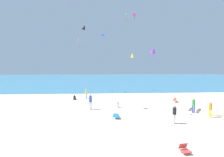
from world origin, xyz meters
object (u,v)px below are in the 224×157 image
at_px(person_6, 174,113).
at_px(beach_chair_near_camera, 175,100).
at_px(person_0, 118,105).
at_px(person_2, 210,108).
at_px(person_1, 75,98).
at_px(kite_blue, 103,35).
at_px(kite_pink, 79,41).
at_px(kite_purple, 153,50).
at_px(person_4, 90,101).
at_px(kite_black, 84,27).
at_px(beach_chair_far_left, 184,149).
at_px(beach_chair_far_right, 116,116).
at_px(kite_green, 126,15).
at_px(person_3, 86,93).
at_px(kite_yellow, 133,55).
at_px(person_5, 193,104).
at_px(kite_magenta, 134,15).

bearing_deg(person_6, beach_chair_near_camera, 112.06).
distance_m(person_0, person_2, 9.57).
height_order(person_1, kite_blue, kite_blue).
height_order(beach_chair_near_camera, kite_pink, kite_pink).
bearing_deg(kite_purple, person_2, -31.74).
bearing_deg(person_4, kite_black, -29.42).
xyz_separation_m(beach_chair_far_left, kite_purple, (0.89, 9.37, 6.39)).
xyz_separation_m(beach_chair_far_right, person_2, (9.05, -0.05, 0.62)).
xyz_separation_m(beach_chair_far_left, person_2, (5.69, 6.40, 0.64)).
xyz_separation_m(beach_chair_far_left, kite_pink, (-9.05, 24.30, 9.32)).
bearing_deg(kite_purple, kite_green, -162.31).
distance_m(person_0, kite_green, 10.02).
xyz_separation_m(person_3, kite_yellow, (8.43, 8.41, 6.09)).
xyz_separation_m(beach_chair_far_left, kite_green, (-2.23, 8.37, 9.74)).
distance_m(person_6, kite_pink, 23.74).
height_order(person_3, kite_green, kite_green).
bearing_deg(beach_chair_far_left, person_2, 130.99).
relative_size(beach_chair_far_right, kite_purple, 0.68).
xyz_separation_m(person_2, kite_blue, (-10.19, 10.86, 8.74)).
distance_m(person_5, kite_magenta, 23.53).
height_order(beach_chair_far_left, kite_black, kite_black).
xyz_separation_m(person_2, person_3, (-12.75, 9.91, -0.04)).
bearing_deg(kite_pink, kite_green, -66.85).
relative_size(beach_chair_far_left, person_4, 0.37).
bearing_deg(kite_green, person_3, 121.31).
bearing_deg(kite_blue, beach_chair_near_camera, -24.30).
bearing_deg(person_5, kite_blue, -114.50).
height_order(beach_chair_far_right, person_0, person_0).
xyz_separation_m(kite_green, kite_yellow, (3.61, 16.34, -3.05)).
distance_m(person_3, kite_magenta, 19.71).
xyz_separation_m(kite_pink, kite_black, (1.13, -1.25, 2.35)).
bearing_deg(person_5, beach_chair_far_left, -10.84).
xyz_separation_m(beach_chair_near_camera, beach_chair_far_right, (-8.48, -6.47, -0.06)).
height_order(beach_chair_far_right, kite_black, kite_black).
height_order(kite_green, kite_blue, kite_green).
distance_m(kite_magenta, kite_purple, 19.07).
relative_size(person_2, kite_blue, 1.35).
bearing_deg(kite_purple, person_4, 175.32).
distance_m(person_0, person_4, 3.33).
relative_size(person_0, kite_magenta, 0.46).
bearing_deg(person_1, kite_green, -127.66).
relative_size(kite_pink, kite_black, 1.21).
bearing_deg(kite_blue, kite_pink, 122.84).
height_order(person_6, kite_blue, kite_blue).
relative_size(person_3, kite_blue, 1.29).
height_order(kite_pink, kite_magenta, kite_magenta).
relative_size(person_6, kite_pink, 1.00).
bearing_deg(person_3, kite_magenta, 40.57).
relative_size(beach_chair_near_camera, person_3, 0.48).
bearing_deg(kite_pink, kite_purple, -56.36).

